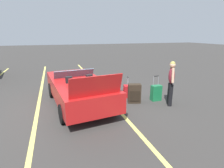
{
  "coord_description": "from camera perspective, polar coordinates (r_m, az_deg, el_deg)",
  "views": [
    {
      "loc": [
        -6.4,
        0.8,
        2.58
      ],
      "look_at": [
        -0.24,
        -1.24,
        0.75
      ],
      "focal_mm": 28.52,
      "sensor_mm": 36.0,
      "label": 1
    }
  ],
  "objects": [
    {
      "name": "ground_plane",
      "position": [
        6.94,
        -10.45,
        -6.32
      ],
      "size": [
        80.0,
        80.0,
        0.0
      ],
      "primitive_type": "plane",
      "color": "#383533"
    },
    {
      "name": "lot_line_near",
      "position": [
        7.19,
        -0.7,
        -5.27
      ],
      "size": [
        18.0,
        0.12,
        0.01
      ],
      "primitive_type": "cube",
      "color": "#EAE066",
      "rests_on": "ground_plane"
    },
    {
      "name": "lot_line_mid",
      "position": [
        6.93,
        -22.68,
        -7.38
      ],
      "size": [
        18.0,
        0.12,
        0.01
      ],
      "primitive_type": "cube",
      "color": "#EAE066",
      "rests_on": "ground_plane"
    },
    {
      "name": "convertible_car",
      "position": [
        6.93,
        -11.13,
        -1.21
      ],
      "size": [
        4.32,
        2.25,
        1.53
      ],
      "rotation": [
        0.0,
        0.0,
        0.12
      ],
      "color": "red",
      "rests_on": "ground_plane"
    },
    {
      "name": "suitcase_large_black",
      "position": [
        6.9,
        7.17,
        -3.06
      ],
      "size": [
        0.41,
        0.54,
        0.74
      ],
      "rotation": [
        0.0,
        0.0,
        2.85
      ],
      "color": "#2D2319",
      "rests_on": "ground_plane"
    },
    {
      "name": "suitcase_medium_bright",
      "position": [
        7.32,
        13.94,
        -2.76
      ],
      "size": [
        0.24,
        0.4,
        1.0
      ],
      "rotation": [
        0.0,
        0.0,
        3.14
      ],
      "color": "#19723F",
      "rests_on": "ground_plane"
    },
    {
      "name": "suitcase_small_carryon",
      "position": [
        7.52,
        4.57,
        -2.3
      ],
      "size": [
        0.38,
        0.28,
        0.87
      ],
      "rotation": [
        0.0,
        0.0,
        1.34
      ],
      "color": "red",
      "rests_on": "ground_plane"
    },
    {
      "name": "traveler_person",
      "position": [
        6.82,
        18.44,
        0.93
      ],
      "size": [
        0.58,
        0.34,
        1.65
      ],
      "rotation": [
        0.0,
        0.0,
        1.13
      ],
      "color": "black",
      "rests_on": "ground_plane"
    }
  ]
}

